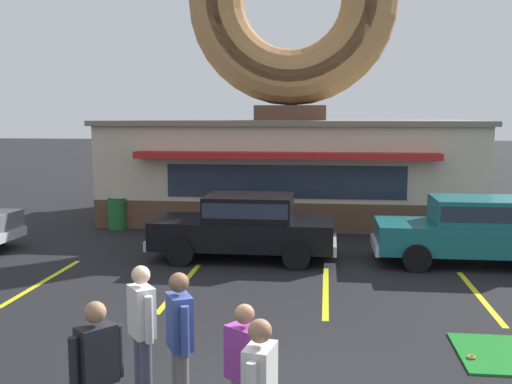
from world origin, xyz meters
The scene contains 13 objects.
donut_shop_building centered at (-0.39, 13.94, 3.74)m, with size 12.30×6.75×10.96m.
mini_donut_near_right centered at (2.97, 1.78, 0.05)m, with size 0.13×0.13×0.04m, color #D17F47.
car_teal centered at (4.32, 7.61, 0.87)m, with size 4.57×1.99×1.60m.
car_black centered at (-1.12, 7.49, 0.87)m, with size 4.57×2.00×1.60m.
pedestrian_blue_sweater_man centered at (-1.44, -1.28, 0.94)m, with size 0.43×0.48×1.69m.
pedestrian_hooded_kid centered at (-0.81, -0.35, 0.98)m, with size 0.39×0.54×1.76m.
pedestrian_clipboard_woman centered at (0.02, -0.92, 0.88)m, with size 0.50×0.42×1.60m.
pedestrian_beanie_man centered at (-1.37, -0.01, 0.97)m, with size 0.42×0.49×1.73m.
trash_bin centered at (-5.62, 10.96, 0.50)m, with size 0.57×0.57×0.97m.
parking_stripe_left centered at (-5.14, 5.00, 0.00)m, with size 0.12×3.60×0.01m, color yellow.
parking_stripe_mid_left centered at (-2.14, 5.00, 0.00)m, with size 0.12×3.60×0.01m, color yellow.
parking_stripe_centre centered at (0.86, 5.00, 0.00)m, with size 0.12×3.60×0.01m, color yellow.
parking_stripe_mid_right centered at (3.86, 5.00, 0.00)m, with size 0.12×3.60×0.01m, color yellow.
Camera 1 is at (0.84, -6.83, 3.53)m, focal length 42.00 mm.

